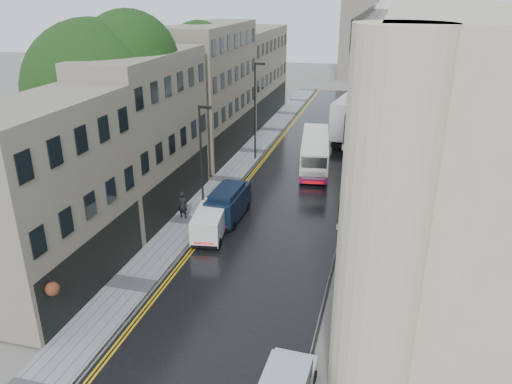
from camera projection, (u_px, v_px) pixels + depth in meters
The scene contains 14 objects.
road at pixel (295, 187), 40.72m from camera, with size 9.00×85.00×0.02m, color black.
left_sidewalk at pixel (227, 180), 42.10m from camera, with size 2.70×85.00×0.12m, color gray.
right_sidewalk at pixel (362, 193), 39.40m from camera, with size 1.80×85.00×0.12m, color slate.
old_shop_row at pixel (194, 102), 42.94m from camera, with size 4.50×56.00×12.00m, color gray, non-canonical shape.
modern_block at pixel (441, 115), 34.26m from camera, with size 8.00×40.00×14.00m, color beige, non-canonical shape.
tree_near at pixel (99, 115), 34.37m from camera, with size 10.56×10.56×13.89m, color black, non-canonical shape.
tree_far at pixel (179, 91), 46.19m from camera, with size 9.24×9.24×12.46m, color black, non-canonical shape.
cream_bus at pixel (302, 162), 42.31m from camera, with size 2.29×10.08×2.75m, color white, non-canonical shape.
white_lorry at pixel (335, 123), 50.58m from camera, with size 2.68×8.93×4.69m, color silver, non-canonical shape.
white_van at pixel (193, 232), 31.09m from camera, with size 1.78×4.15×1.88m, color white, non-canonical shape.
navy_van at pixel (208, 210), 33.52m from camera, with size 1.90×4.76×2.43m, color black, non-canonical shape.
pedestrian at pixel (183, 205), 34.63m from camera, with size 0.72×0.47×1.96m, color black.
lamp_post_near at pixel (202, 167), 32.72m from camera, with size 0.91×0.20×8.13m, color black, non-canonical shape.
lamp_post_far at pixel (255, 112), 45.53m from camera, with size 1.00×0.22×8.85m, color black, non-canonical shape.
Camera 1 is at (6.72, -9.86, 15.08)m, focal length 35.00 mm.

